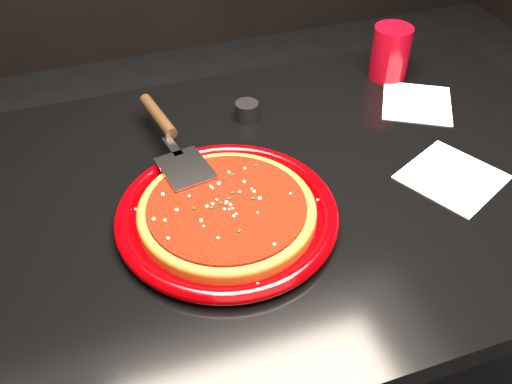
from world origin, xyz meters
TOP-DOWN VIEW (x-y plane):
  - table at (0.00, 0.00)m, footprint 1.20×0.80m
  - plate at (-0.14, -0.06)m, footprint 0.43×0.43m
  - pizza_crust at (-0.14, -0.06)m, footprint 0.35×0.35m
  - pizza_crust_rim at (-0.14, -0.06)m, footprint 0.35×0.35m
  - pizza_sauce at (-0.14, -0.06)m, footprint 0.31×0.31m
  - parmesan_dusting at (-0.14, -0.06)m, footprint 0.25×0.25m
  - basil_flecks at (-0.14, -0.06)m, footprint 0.23×0.23m
  - pizza_server at (-0.19, 0.14)m, footprint 0.15×0.34m
  - cup at (0.33, 0.27)m, footprint 0.10×0.10m
  - napkin_a at (0.27, -0.08)m, footprint 0.20×0.20m
  - napkin_b at (0.34, 0.15)m, footprint 0.20×0.20m
  - ramekin at (-0.02, 0.21)m, footprint 0.06×0.06m

SIDE VIEW (x-z plane):
  - table at x=0.00m, z-range 0.00..0.75m
  - napkin_a at x=0.27m, z-range 0.75..0.75m
  - napkin_b at x=0.34m, z-range 0.75..0.75m
  - plate at x=-0.14m, z-range 0.75..0.78m
  - pizza_crust at x=-0.14m, z-range 0.76..0.77m
  - ramekin at x=-0.02m, z-range 0.75..0.79m
  - pizza_crust_rim at x=-0.14m, z-range 0.77..0.78m
  - pizza_sauce at x=-0.14m, z-range 0.77..0.79m
  - basil_flecks at x=-0.14m, z-range 0.78..0.79m
  - parmesan_dusting at x=-0.14m, z-range 0.78..0.79m
  - pizza_server at x=-0.19m, z-range 0.78..0.81m
  - cup at x=0.33m, z-range 0.75..0.87m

